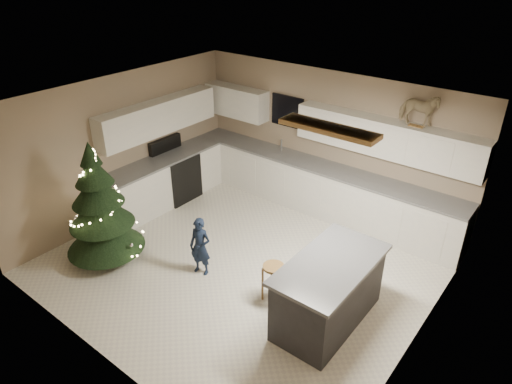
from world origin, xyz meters
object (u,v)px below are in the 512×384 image
at_px(toddler, 200,247).
at_px(rocking_horse, 419,110).
at_px(island, 329,292).
at_px(christmas_tree, 101,213).
at_px(bar_stool, 273,274).

relative_size(toddler, rocking_horse, 1.49).
distance_m(island, christmas_tree, 3.67).
bearing_deg(rocking_horse, christmas_tree, 126.62).
xyz_separation_m(christmas_tree, toddler, (1.49, 0.65, -0.35)).
bearing_deg(toddler, rocking_horse, 42.02).
bearing_deg(toddler, christmas_tree, -170.07).
height_order(christmas_tree, toddler, christmas_tree).
bearing_deg(bar_stool, rocking_horse, 74.54).
height_order(bar_stool, christmas_tree, christmas_tree).
bearing_deg(rocking_horse, bar_stool, 155.62).
bearing_deg(island, rocking_horse, 91.61).
xyz_separation_m(christmas_tree, rocking_horse, (3.46, 3.52, 1.45)).
relative_size(bar_stool, toddler, 0.61).
bearing_deg(toddler, island, -5.10).
distance_m(island, toddler, 2.06).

